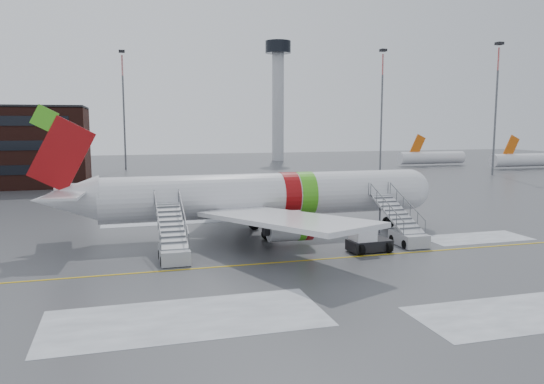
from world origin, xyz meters
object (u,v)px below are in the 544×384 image
object	(u,v)px
airstair_fwd	(404,230)
pushback_tug	(367,241)
airliner	(255,196)
airstair_aft	(173,245)

from	to	relation	value
airstair_fwd	pushback_tug	bearing A→B (deg)	-156.90
airliner	airstair_aft	xyz separation A→B (m)	(-7.74, -6.54, -2.35)
airliner	airstair_fwd	size ratio (longest dim) A/B	4.55
airliner	airstair_fwd	world-z (taller)	airliner
airliner	airstair_fwd	distance (m)	12.87
airstair_aft	pushback_tug	size ratio (longest dim) A/B	2.32
airstair_fwd	pushback_tug	xyz separation A→B (m)	(-4.18, -1.78, -0.25)
airstair_fwd	airstair_aft	xyz separation A→B (m)	(-18.57, 0.00, 0.00)
airliner	airstair_aft	size ratio (longest dim) A/B	4.55
airstair_aft	pushback_tug	xyz separation A→B (m)	(14.39, -1.78, -0.25)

